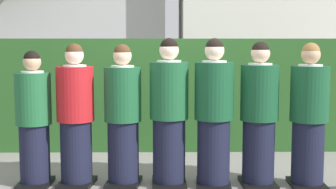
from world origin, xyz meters
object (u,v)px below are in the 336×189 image
student_in_red_blazer (76,119)px  student_front_row_4 (214,117)px  student_front_row_0 (34,122)px  student_front_row_2 (123,119)px  student_front_row_6 (309,119)px  student_front_row_3 (169,116)px  student_front_row_5 (259,118)px

student_in_red_blazer → student_front_row_4: size_ratio=0.97×
student_front_row_0 → student_front_row_2: bearing=0.7°
student_front_row_0 → student_front_row_6: (3.11, -0.07, 0.04)m
student_front_row_2 → student_front_row_3: student_front_row_3 is taller
student_front_row_2 → student_front_row_0: bearing=-179.3°
student_front_row_0 → student_front_row_3: (1.53, -0.01, 0.07)m
student_front_row_0 → student_front_row_2: student_front_row_2 is taller
student_front_row_4 → student_front_row_5: (0.52, 0.03, -0.02)m
student_front_row_5 → student_front_row_4: bearing=-176.6°
student_in_red_blazer → student_front_row_6: size_ratio=0.99×
student_front_row_0 → student_front_row_4: (2.04, -0.06, 0.07)m
student_front_row_4 → student_front_row_5: 0.52m
student_in_red_blazer → student_front_row_2: student_in_red_blazer is taller
student_front_row_2 → student_front_row_6: student_front_row_6 is taller
student_front_row_4 → student_front_row_5: size_ratio=1.02×
student_in_red_blazer → student_front_row_3: bearing=-1.0°
student_front_row_0 → student_front_row_2: 1.01m
student_front_row_0 → student_front_row_5: size_ratio=0.94×
student_front_row_4 → student_front_row_3: bearing=174.7°
student_front_row_0 → student_front_row_6: 3.11m
student_front_row_3 → student_front_row_6: (1.57, -0.06, -0.03)m
student_in_red_blazer → student_front_row_2: 0.54m
student_front_row_0 → student_front_row_3: student_front_row_3 is taller
student_front_row_4 → student_front_row_6: (1.07, -0.01, -0.02)m
student_front_row_2 → student_front_row_5: size_ratio=0.98×
student_front_row_3 → student_front_row_5: size_ratio=1.02×
student_front_row_3 → student_front_row_0: bearing=179.5°
student_front_row_0 → student_in_red_blazer: bearing=0.7°
student_front_row_0 → student_front_row_6: bearing=-1.4°
student_front_row_2 → student_front_row_6: bearing=-2.4°
student_front_row_5 → student_front_row_2: bearing=178.5°
student_front_row_5 → student_front_row_0: bearing=179.3°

